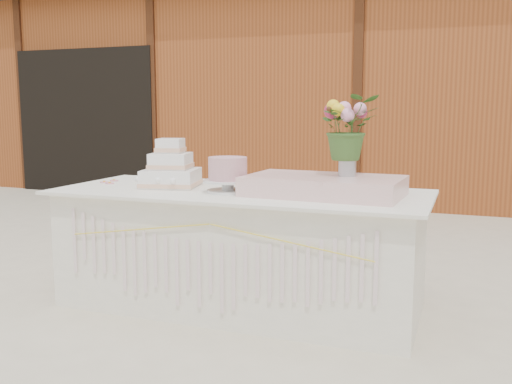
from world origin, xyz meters
The scene contains 9 objects.
ground centered at (0.00, 0.00, 0.00)m, with size 80.00×80.00×0.00m, color beige.
barn centered at (-0.01, 5.99, 1.68)m, with size 12.60×4.60×3.30m.
cake_table centered at (0.00, 0.00, 0.39)m, with size 2.40×1.00×0.77m.
wedding_cake centered at (-0.50, 0.01, 0.88)m, with size 0.43×0.43×0.33m.
pink_cake_stand centered at (-0.04, -0.10, 0.89)m, with size 0.31×0.31×0.22m.
satin_runner centered at (0.56, -0.01, 0.83)m, with size 0.93×0.54×0.12m, color beige.
flower_vase centered at (0.69, 0.05, 0.96)m, with size 0.11×0.11×0.15m, color silver.
bouquet centered at (0.69, 0.05, 1.23)m, with size 0.35×0.31×0.39m, color #365B24.
loose_flowers centered at (-1.02, 0.12, 0.78)m, with size 0.12×0.30×0.02m, color pink, non-canonical shape.
Camera 1 is at (1.37, -3.36, 1.29)m, focal length 40.00 mm.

